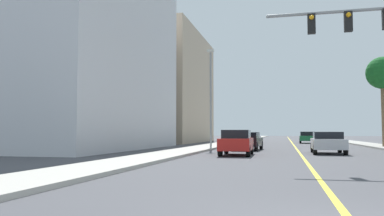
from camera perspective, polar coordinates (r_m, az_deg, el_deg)
name	(u,v)px	position (r m, az deg, el deg)	size (l,w,h in m)	color
ground	(293,144)	(47.41, 14.80, -5.16)	(192.00, 192.00, 0.00)	#47474C
sidewalk_left	(230,143)	(47.86, 5.69, -5.16)	(2.58, 168.00, 0.15)	#B2ADA3
sidewalk_right	(360,143)	(48.16, 23.85, -4.86)	(2.58, 168.00, 0.15)	#9E9B93
lane_marking_center	(293,144)	(47.41, 14.80, -5.16)	(0.16, 144.00, 0.01)	yellow
building_left_near	(71,47)	(33.80, -17.69, 8.74)	(12.81, 19.45, 17.00)	silver
building_left_far	(141,89)	(53.94, -7.64, 2.78)	(17.19, 19.08, 14.73)	tan
street_lamp	(211,93)	(31.25, 2.81, 2.29)	(0.56, 0.28, 8.02)	gray
palm_far	(383,75)	(36.65, 26.63, 4.50)	(2.77, 2.77, 7.68)	brown
car_silver	(328,142)	(25.64, 19.64, -4.84)	(2.01, 4.04, 1.38)	#BCBCC1
car_white	(252,138)	(46.00, 9.02, -4.38)	(2.00, 3.92, 1.36)	white
car_black	(248,141)	(29.12, 8.32, -4.87)	(2.05, 4.47, 1.32)	black
car_red	(236,142)	(22.64, 6.67, -5.08)	(1.84, 3.87, 1.49)	red
car_green	(308,137)	(49.31, 16.89, -4.21)	(2.07, 4.57, 1.43)	#196638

